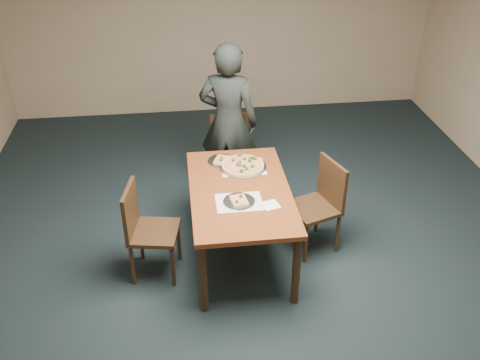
{
  "coord_description": "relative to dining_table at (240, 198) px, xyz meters",
  "views": [
    {
      "loc": [
        -0.65,
        -3.46,
        3.35
      ],
      "look_at": [
        -0.15,
        0.55,
        0.85
      ],
      "focal_mm": 40.0,
      "sensor_mm": 36.0,
      "label": 1
    }
  ],
  "objects": [
    {
      "name": "ground",
      "position": [
        0.15,
        -0.55,
        -0.66
      ],
      "size": [
        8.0,
        8.0,
        0.0
      ],
      "primitive_type": "plane",
      "color": "black",
      "rests_on": "ground"
    },
    {
      "name": "room_shell",
      "position": [
        0.15,
        -0.55,
        1.08
      ],
      "size": [
        8.0,
        8.0,
        8.0
      ],
      "color": "tan",
      "rests_on": "ground"
    },
    {
      "name": "dining_table",
      "position": [
        0.0,
        0.0,
        0.0
      ],
      "size": [
        0.9,
        1.5,
        0.75
      ],
      "color": "#5C2812",
      "rests_on": "ground"
    },
    {
      "name": "chair_far",
      "position": [
        0.05,
        1.17,
        -0.14
      ],
      "size": [
        0.44,
        0.44,
        0.91
      ],
      "rotation": [
        0.0,
        0.0,
        0.05
      ],
      "color": "black",
      "rests_on": "ground"
    },
    {
      "name": "chair_left",
      "position": [
        -0.87,
        -0.13,
        -0.14
      ],
      "size": [
        0.49,
        0.49,
        0.91
      ],
      "rotation": [
        0.0,
        0.0,
        1.4
      ],
      "color": "black",
      "rests_on": "ground"
    },
    {
      "name": "chair_right",
      "position": [
        0.78,
        0.07,
        -0.14
      ],
      "size": [
        0.53,
        0.53,
        0.91
      ],
      "rotation": [
        0.0,
        0.0,
        -1.24
      ],
      "color": "black",
      "rests_on": "ground"
    },
    {
      "name": "diner",
      "position": [
        0.02,
        1.14,
        0.22
      ],
      "size": [
        0.74,
        0.6,
        1.76
      ],
      "primitive_type": "imported",
      "rotation": [
        0.0,
        0.0,
        2.81
      ],
      "color": "black",
      "rests_on": "ground"
    },
    {
      "name": "placemat_main",
      "position": [
        0.08,
        0.39,
        0.09
      ],
      "size": [
        0.42,
        0.32,
        0.0
      ],
      "primitive_type": "cube",
      "color": "white",
      "rests_on": "dining_table"
    },
    {
      "name": "placemat_near",
      "position": [
        -0.03,
        -0.2,
        0.09
      ],
      "size": [
        0.4,
        0.3,
        0.0
      ],
      "primitive_type": "cube",
      "color": "white",
      "rests_on": "dining_table"
    },
    {
      "name": "pizza_pan",
      "position": [
        0.08,
        0.39,
        0.12
      ],
      "size": [
        0.45,
        0.45,
        0.07
      ],
      "color": "silver",
      "rests_on": "dining_table"
    },
    {
      "name": "slice_plate_near",
      "position": [
        -0.03,
        -0.2,
        0.11
      ],
      "size": [
        0.28,
        0.28,
        0.06
      ],
      "color": "silver",
      "rests_on": "dining_table"
    },
    {
      "name": "slice_plate_far",
      "position": [
        -0.11,
        0.53,
        0.1
      ],
      "size": [
        0.28,
        0.28,
        0.06
      ],
      "color": "silver",
      "rests_on": "dining_table"
    },
    {
      "name": "napkin",
      "position": [
        0.23,
        -0.28,
        0.09
      ],
      "size": [
        0.17,
        0.17,
        0.01
      ],
      "primitive_type": "cube",
      "rotation": [
        0.0,
        0.0,
        0.26
      ],
      "color": "white",
      "rests_on": "dining_table"
    }
  ]
}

